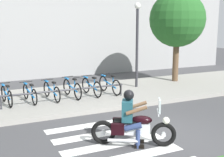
% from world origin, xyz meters
% --- Properties ---
extents(ground_plane, '(48.00, 48.00, 0.00)m').
position_xyz_m(ground_plane, '(0.00, 0.00, 0.00)').
color(ground_plane, '#424244').
extents(sidewalk, '(24.00, 4.40, 0.15)m').
position_xyz_m(sidewalk, '(0.00, 4.83, 0.07)').
color(sidewalk, gray).
rests_on(sidewalk, ground).
extents(crosswalk_stripe_1, '(2.80, 0.40, 0.01)m').
position_xyz_m(crosswalk_stripe_1, '(-1.15, -0.80, 0.00)').
color(crosswalk_stripe_1, white).
rests_on(crosswalk_stripe_1, ground).
extents(crosswalk_stripe_2, '(2.80, 0.40, 0.01)m').
position_xyz_m(crosswalk_stripe_2, '(-1.15, 0.00, 0.00)').
color(crosswalk_stripe_2, white).
rests_on(crosswalk_stripe_2, ground).
extents(crosswalk_stripe_3, '(2.80, 0.40, 0.01)m').
position_xyz_m(crosswalk_stripe_3, '(-1.15, 0.80, 0.00)').
color(crosswalk_stripe_3, white).
rests_on(crosswalk_stripe_3, ground).
extents(crosswalk_stripe_4, '(2.80, 0.40, 0.01)m').
position_xyz_m(crosswalk_stripe_4, '(-1.15, 1.60, 0.00)').
color(crosswalk_stripe_4, white).
rests_on(crosswalk_stripe_4, ground).
extents(motorcycle, '(1.89, 1.20, 1.22)m').
position_xyz_m(motorcycle, '(-0.73, -0.24, 0.46)').
color(motorcycle, black).
rests_on(motorcycle, ground).
extents(rider, '(0.77, 0.72, 1.43)m').
position_xyz_m(rider, '(-0.79, -0.20, 0.82)').
color(rider, '#1E4C59').
rests_on(rider, ground).
extents(bicycle_0, '(0.48, 1.58, 0.74)m').
position_xyz_m(bicycle_0, '(-3.22, 4.59, 0.49)').
color(bicycle_0, black).
rests_on(bicycle_0, sidewalk).
extents(bicycle_1, '(0.48, 1.64, 0.72)m').
position_xyz_m(bicycle_1, '(-2.40, 4.59, 0.48)').
color(bicycle_1, black).
rests_on(bicycle_1, sidewalk).
extents(bicycle_2, '(0.48, 1.70, 0.73)m').
position_xyz_m(bicycle_2, '(-1.58, 4.59, 0.49)').
color(bicycle_2, black).
rests_on(bicycle_2, sidewalk).
extents(bicycle_3, '(0.48, 1.67, 0.79)m').
position_xyz_m(bicycle_3, '(-0.77, 4.59, 0.51)').
color(bicycle_3, black).
rests_on(bicycle_3, sidewalk).
extents(bicycle_4, '(0.48, 1.63, 0.78)m').
position_xyz_m(bicycle_4, '(0.05, 4.59, 0.51)').
color(bicycle_4, black).
rests_on(bicycle_4, sidewalk).
extents(bicycle_5, '(0.48, 1.68, 0.79)m').
position_xyz_m(bicycle_5, '(0.87, 4.59, 0.51)').
color(bicycle_5, black).
rests_on(bicycle_5, sidewalk).
extents(bike_rack, '(4.68, 0.07, 0.49)m').
position_xyz_m(bike_rack, '(-1.17, 4.04, 0.57)').
color(bike_rack, '#333338').
rests_on(bike_rack, sidewalk).
extents(street_lamp, '(0.28, 0.28, 3.93)m').
position_xyz_m(street_lamp, '(2.53, 5.23, 2.41)').
color(street_lamp, '#2D2D33').
rests_on(street_lamp, ground).
extents(tree_near_rack, '(2.74, 2.74, 4.60)m').
position_xyz_m(tree_near_rack, '(5.02, 5.63, 3.21)').
color(tree_near_rack, brown).
rests_on(tree_near_rack, ground).
extents(building_backdrop, '(24.00, 1.20, 6.61)m').
position_xyz_m(building_backdrop, '(0.00, 10.53, 3.30)').
color(building_backdrop, '#959595').
rests_on(building_backdrop, ground).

